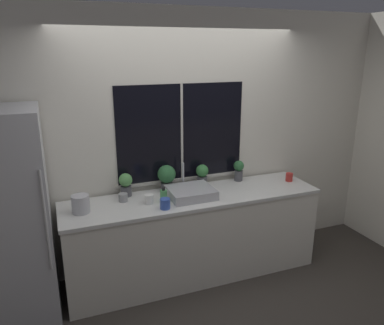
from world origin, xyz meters
The scene contains 16 objects.
ground_plane centered at (0.00, 0.00, 0.00)m, with size 14.00×14.00×0.00m, color #38332D.
wall_back centered at (0.00, 0.69, 1.35)m, with size 8.00×0.09×2.70m.
wall_right centered at (2.38, 1.50, 1.35)m, with size 0.06×7.00×2.70m.
counter centered at (0.00, 0.31, 0.44)m, with size 2.60×0.65×0.89m.
refrigerator centered at (-1.72, 0.28, 0.93)m, with size 0.75×0.72×1.86m.
sink centered at (-0.04, 0.30, 0.93)m, with size 0.44×0.44×0.29m.
potted_plant_far_left centered at (-0.63, 0.55, 1.02)m, with size 0.13×0.13×0.23m.
potted_plant_center_left centered at (-0.21, 0.55, 1.04)m, with size 0.19×0.19×0.27m.
potted_plant_center_right centered at (0.19, 0.55, 1.02)m, with size 0.13×0.13×0.23m.
potted_plant_far_right centered at (0.63, 0.55, 1.02)m, with size 0.11×0.11×0.23m.
soap_bottle centered at (-0.32, 0.27, 0.95)m, with size 0.07×0.07×0.15m.
mug_white centered at (-0.47, 0.28, 0.93)m, with size 0.09×0.09×0.09m.
mug_red centered at (1.15, 0.34, 0.93)m, with size 0.08×0.08×0.09m.
mug_grey centered at (-0.69, 0.42, 0.93)m, with size 0.09×0.09×0.08m.
mug_blue centered at (-0.36, 0.11, 0.94)m, with size 0.09×0.09×0.10m.
kettle centered at (-1.09, 0.30, 0.98)m, with size 0.16×0.16×0.18m.
Camera 1 is at (-1.27, -2.94, 2.30)m, focal length 35.00 mm.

